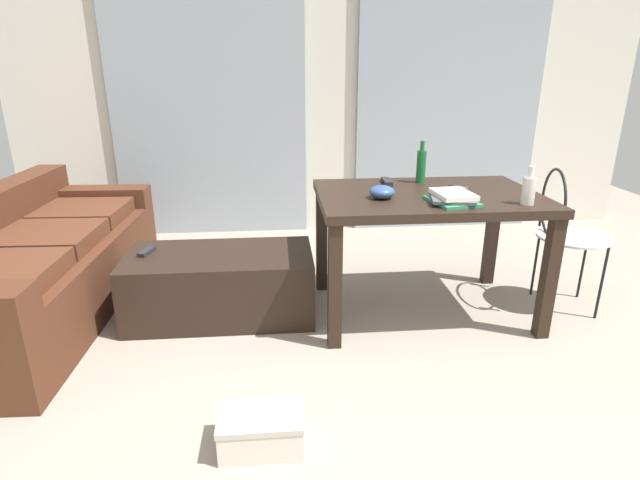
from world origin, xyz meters
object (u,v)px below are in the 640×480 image
object	(u,v)px
book_stack	(453,198)
tv_remote_on_table	(387,182)
bowl	(382,192)
wire_chair	(563,224)
scissors	(455,186)
couch	(35,267)
shoebox	(261,430)
craft_table	(427,210)
coffee_table	(221,284)
bottle_far	(421,166)
bottle_near	(529,190)
tv_remote_primary	(147,251)

from	to	relation	value
book_stack	tv_remote_on_table	distance (m)	0.54
bowl	wire_chair	bearing A→B (deg)	4.23
wire_chair	scissors	size ratio (longest dim) A/B	7.34
couch	shoebox	size ratio (longest dim) A/B	6.15
shoebox	wire_chair	bearing A→B (deg)	31.12
craft_table	wire_chair	size ratio (longest dim) A/B	1.45
book_stack	shoebox	world-z (taller)	book_stack
tv_remote_on_table	shoebox	bearing A→B (deg)	-117.77
bowl	scissors	distance (m)	0.55
craft_table	shoebox	distance (m)	1.56
tv_remote_on_table	shoebox	size ratio (longest dim) A/B	0.49
wire_chair	coffee_table	bearing A→B (deg)	178.13
scissors	shoebox	size ratio (longest dim) A/B	0.36
coffee_table	craft_table	distance (m)	1.29
bottle_far	tv_remote_on_table	size ratio (longest dim) A/B	1.59
coffee_table	bottle_near	bearing A→B (deg)	-11.59
bottle_far	shoebox	distance (m)	1.85
bottle_far	tv_remote_on_table	xyz separation A→B (m)	(-0.21, -0.01, -0.09)
couch	craft_table	size ratio (longest dim) A/B	1.62
wire_chair	bottle_far	xyz separation A→B (m)	(-0.81, 0.28, 0.31)
bottle_near	bowl	distance (m)	0.76
book_stack	scissors	bearing A→B (deg)	68.10
shoebox	book_stack	bearing A→B (deg)	40.55
coffee_table	craft_table	size ratio (longest dim) A/B	0.86
couch	coffee_table	size ratio (longest dim) A/B	1.88
craft_table	shoebox	size ratio (longest dim) A/B	3.80
shoebox	couch	bearing A→B (deg)	136.69
craft_table	bottle_near	distance (m)	0.56
bottle_far	book_stack	world-z (taller)	bottle_far
couch	bottle_near	world-z (taller)	bottle_near
wire_chair	craft_table	bearing A→B (deg)	179.10
coffee_table	craft_table	world-z (taller)	craft_table
bottle_near	book_stack	size ratio (longest dim) A/B	0.68
bottle_far	scissors	distance (m)	0.24
bowl	shoebox	size ratio (longest dim) A/B	0.42
craft_table	bottle_far	distance (m)	0.34
coffee_table	shoebox	bearing A→B (deg)	-77.40
couch	bottle_near	bearing A→B (deg)	-9.80
bottle_far	wire_chair	bearing A→B (deg)	-18.98
craft_table	tv_remote_primary	xyz separation A→B (m)	(-1.64, 0.10, -0.24)
coffee_table	tv_remote_primary	xyz separation A→B (m)	(-0.42, 0.04, 0.21)
wire_chair	book_stack	distance (m)	0.84
bottle_near	shoebox	xyz separation A→B (m)	(-1.40, -0.81, -0.75)
couch	shoebox	world-z (taller)	couch
shoebox	tv_remote_on_table	bearing A→B (deg)	60.35
bowl	book_stack	distance (m)	0.38
wire_chair	tv_remote_primary	distance (m)	2.48
scissors	shoebox	distance (m)	1.82
bowl	bottle_far	bearing A→B (deg)	48.67
bottle_near	tv_remote_on_table	size ratio (longest dim) A/B	1.24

